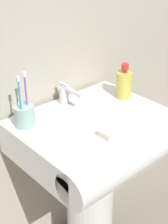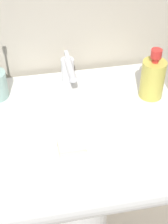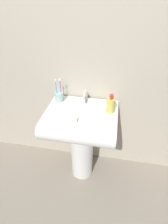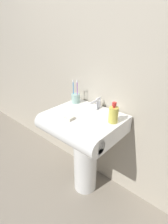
# 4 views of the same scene
# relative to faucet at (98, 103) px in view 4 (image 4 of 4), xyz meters

# --- Properties ---
(ground_plane) EXTENTS (6.00, 6.00, 0.00)m
(ground_plane) POSITION_rel_faucet_xyz_m (-0.00, -0.16, -0.87)
(ground_plane) COLOR gray
(ground_plane) RESTS_ON ground
(wall_back) EXTENTS (5.00, 0.05, 2.40)m
(wall_back) POSITION_rel_faucet_xyz_m (-0.00, 0.11, 0.33)
(wall_back) COLOR #B7AD99
(wall_back) RESTS_ON ground
(sink_pedestal) EXTENTS (0.22, 0.22, 0.68)m
(sink_pedestal) POSITION_rel_faucet_xyz_m (-0.00, -0.16, -0.53)
(sink_pedestal) COLOR white
(sink_pedestal) RESTS_ON ground
(sink_basin) EXTENTS (0.61, 0.52, 0.14)m
(sink_basin) POSITION_rel_faucet_xyz_m (-0.00, -0.21, -0.12)
(sink_basin) COLOR white
(sink_basin) RESTS_ON sink_pedestal
(faucet) EXTENTS (0.04, 0.15, 0.09)m
(faucet) POSITION_rel_faucet_xyz_m (0.00, 0.00, 0.00)
(faucet) COLOR silver
(faucet) RESTS_ON sink_basin
(toothbrush_cup) EXTENTS (0.08, 0.08, 0.22)m
(toothbrush_cup) POSITION_rel_faucet_xyz_m (-0.23, -0.03, -0.01)
(toothbrush_cup) COLOR #99BFB2
(toothbrush_cup) RESTS_ON sink_basin
(soap_bottle) EXTENTS (0.07, 0.07, 0.16)m
(soap_bottle) POSITION_rel_faucet_xyz_m (0.24, -0.12, 0.01)
(soap_bottle) COLOR gold
(soap_bottle) RESTS_ON sink_basin
(bar_soap) EXTENTS (0.07, 0.06, 0.02)m
(bar_soap) POSITION_rel_faucet_xyz_m (-0.04, -0.30, -0.04)
(bar_soap) COLOR silver
(bar_soap) RESTS_ON sink_basin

